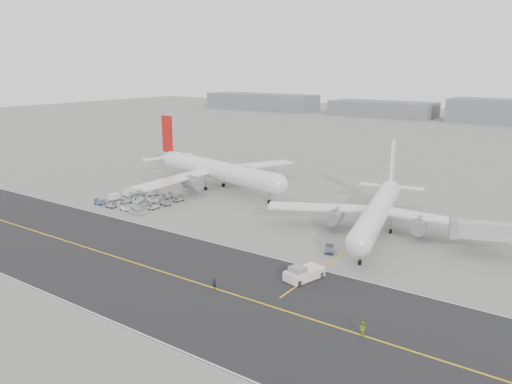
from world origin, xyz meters
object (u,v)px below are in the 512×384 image
Objects in this scene: airliner_a at (215,170)px; pushback_tug at (303,273)px; ground_crew_b at (363,328)px; airliner_b at (378,210)px; ground_crew_a at (215,284)px; jet_bridge at (501,234)px.

pushback_tug is (50.69, -39.58, -4.37)m from airliner_a.
pushback_tug reaches higher than ground_crew_b.
airliner_b is at bearing 103.95° from pushback_tug.
jet_bridge is at bearing 53.45° from ground_crew_a.
jet_bridge is (24.02, 27.99, 3.53)m from pushback_tug.
airliner_a is 52.51m from airliner_b.
airliner_a is at bearing 157.54° from pushback_tug.
jet_bridge is at bearing 64.89° from pushback_tug.
pushback_tug is 4.66× the size of ground_crew_b.
ground_crew_b is at bearing -83.68° from airliner_b.
airliner_a is 6.08× the size of pushback_tug.
airliner_a is at bearing 155.87° from airliner_b.
airliner_a reaches higher than jet_bridge.
ground_crew_b is (-9.31, -38.68, -3.61)m from jet_bridge.
ground_crew_b is at bearing -123.02° from jet_bridge.
airliner_a is 3.10× the size of jet_bridge.
ground_crew_a is (-10.21, -40.28, -3.82)m from airliner_b.
airliner_b is at bearing -55.66° from ground_crew_b.
airliner_a is 1.15× the size of airliner_b.
airliner_a is at bearing -22.38° from ground_crew_b.
pushback_tug is 0.51× the size of jet_bridge.
jet_bridge is at bearing -16.08° from airliner_b.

